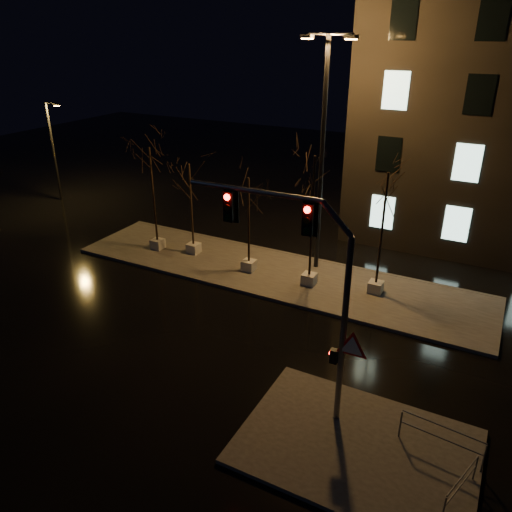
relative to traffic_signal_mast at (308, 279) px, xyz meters
The scene contains 13 objects.
ground 7.78m from the traffic_signal_mast, 153.34° to the left, with size 90.00×90.00×0.00m, color black.
median 11.32m from the traffic_signal_mast, 121.65° to the left, with size 22.00×5.00×0.15m, color #413F3A.
sidewalk_corner 5.40m from the traffic_signal_mast, 20.71° to the right, with size 7.00×5.00×0.15m, color #413F3A.
tree_0 15.03m from the traffic_signal_mast, 146.35° to the left, with size 1.80×1.80×6.00m.
tree_1 13.60m from the traffic_signal_mast, 139.63° to the left, with size 1.80×1.80×5.22m.
tree_2 10.57m from the traffic_signal_mast, 128.23° to the left, with size 1.80×1.80×5.10m.
tree_3 8.86m from the traffic_signal_mast, 110.75° to the left, with size 1.80×1.80×6.59m.
tree_4 8.98m from the traffic_signal_mast, 89.97° to the left, with size 1.80×1.80×6.04m.
traffic_signal_mast is the anchor object (origin of this frame).
streetlight_main 11.06m from the traffic_signal_mast, 109.07° to the left, with size 2.84×0.90×11.40m.
streetlight_far 27.70m from the traffic_signal_mast, 153.13° to the left, with size 1.39×0.24×7.08m.
guard_rail_a 6.02m from the traffic_signal_mast, ahead, with size 2.46×0.32×1.07m.
guard_rail_b 6.81m from the traffic_signal_mast, 15.31° to the right, with size 0.61×1.80×0.90m.
Camera 1 is at (10.09, -15.04, 11.72)m, focal length 35.00 mm.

